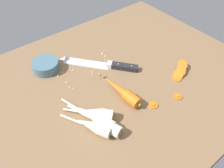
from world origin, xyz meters
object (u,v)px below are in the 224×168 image
Objects in this scene: parsnip_front at (97,113)px; prep_bowl at (46,65)px; chefs_knife at (96,64)px; parsnip_back at (94,126)px; parsnip_mid_left at (102,123)px; carrot_slice_stray_near at (153,105)px; carrot_slice_stray_mid at (178,96)px; whole_carrot at (122,91)px; parsnip_mid_right at (95,117)px; carrot_slice_stack at (180,71)px.

parsnip_front and prep_bowl have the same top height.
chefs_knife is 32.96cm from parsnip_back.
parsnip_mid_left is 6.21× the size of carrot_slice_stray_near.
parsnip_mid_left is 6.78× the size of carrot_slice_stray_mid.
prep_bowl is (-21.22, 41.46, 1.79)cm from carrot_slice_stray_near.
whole_carrot is 12.29cm from carrot_slice_stray_near.
parsnip_back and prep_bowl have the same top height.
parsnip_mid_left and parsnip_back have the same top height.
parsnip_back is (-19.73, -26.37, 1.33)cm from chefs_knife.
parsnip_mid_right is 2.03× the size of prep_bowl.
parsnip_mid_right reaches higher than carrot_slice_stray_mid.
parsnip_mid_left is 1.94× the size of prep_bowl.
parsnip_back is 1.60× the size of prep_bowl.
parsnip_mid_right and parsnip_back have the same top height.
parsnip_back is (-17.00, -6.14, -0.12)cm from whole_carrot.
carrot_slice_stack is (23.83, -25.58, 0.53)cm from chefs_knife.
parsnip_mid_right is 3.67cm from parsnip_back.
parsnip_mid_left is 20.24cm from carrot_slice_stray_near.
prep_bowl is at bearing 116.82° from whole_carrot.
carrot_slice_stray_near is at bearing -19.78° from parsnip_mid_right.
carrot_slice_stray_mid is 54.28cm from prep_bowl.
prep_bowl is at bearing 92.25° from parsnip_mid_left.
carrot_slice_stray_mid is (32.89, -7.37, -1.62)cm from parsnip_back.
parsnip_mid_right reaches higher than carrot_slice_stack.
chefs_knife is 31.73cm from parsnip_mid_left.
carrot_slice_stray_near is at bearing -84.52° from chefs_knife.
carrot_slice_stray_mid is (10.20, -2.76, -0.00)cm from carrot_slice_stray_near.
carrot_slice_stray_mid is (30.33, -10.00, -1.62)cm from parsnip_mid_right.
parsnip_front is at bearing 159.10° from carrot_slice_stray_mid.
chefs_knife is 1.30× the size of parsnip_mid_right.
parsnip_mid_right and prep_bowl have the same top height.
whole_carrot is at bearing -97.68° from chefs_knife.
carrot_slice_stray_mid is (15.89, -13.52, -1.74)cm from whole_carrot.
parsnip_front is 1.68cm from parsnip_mid_right.
carrot_slice_stray_near is 1.09× the size of carrot_slice_stray_mid.
carrot_slice_stray_mid is at bearing -20.90° from parsnip_front.
carrot_slice_stray_near is (20.13, -7.24, -1.62)cm from parsnip_mid_right.
parsnip_back is 5.58× the size of carrot_slice_stray_mid.
carrot_slice_stray_near is at bearing -11.70° from parsnip_mid_left.
parsnip_mid_right is at bearing -125.86° from chefs_knife.
parsnip_front reaches higher than chefs_knife.
parsnip_mid_left reaches higher than carrot_slice_stray_mid.
prep_bowl reaches higher than carrot_slice_stray_near.
carrot_slice_stack is 3.10× the size of carrot_slice_stray_near.
chefs_knife is at bearing 82.32° from whole_carrot.
parsnip_mid_left is 37.40cm from prep_bowl.
whole_carrot reaches higher than parsnip_back.
carrot_slice_stray_mid is at bearing -15.15° from carrot_slice_stray_near.
carrot_slice_stray_mid is at bearing -18.25° from parsnip_mid_right.
chefs_knife reaches higher than carrot_slice_stray_near.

